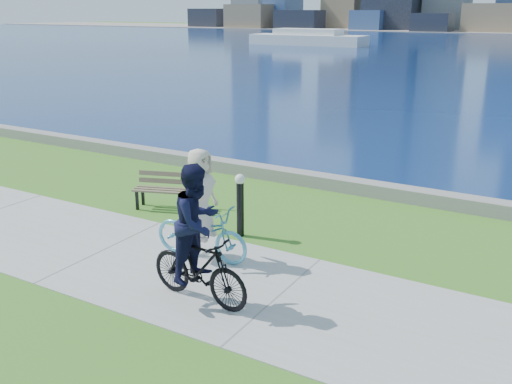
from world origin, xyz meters
TOP-DOWN VIEW (x-y plane):
  - ground at (0.00, 0.00)m, footprint 320.00×320.00m
  - concrete_path at (0.00, 0.00)m, footprint 80.00×3.50m
  - seawall at (0.00, 6.20)m, footprint 90.00×0.50m
  - ferry_near at (-29.69, 64.11)m, footprint 15.70×4.49m
  - park_bench at (-4.48, 2.73)m, footprint 1.77×1.09m
  - bollard_lamp at (-2.01, 2.07)m, footprint 0.22×0.22m
  - cyclist_woman at (-2.05, 0.68)m, footprint 0.82×2.07m
  - cyclist_man at (-1.06, -0.78)m, footprint 0.80×2.02m

SIDE VIEW (x-z plane):
  - ground at x=0.00m, z-range 0.00..0.00m
  - concrete_path at x=0.00m, z-range 0.00..0.02m
  - seawall at x=0.00m, z-range 0.00..0.35m
  - park_bench at x=-4.48m, z-range 0.10..0.96m
  - bollard_lamp at x=-2.01m, z-range 0.10..1.49m
  - cyclist_woman at x=-2.05m, z-range -0.26..1.94m
  - ferry_near at x=-29.69m, z-range -0.18..1.95m
  - cyclist_man at x=-1.06m, z-range -0.17..2.21m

